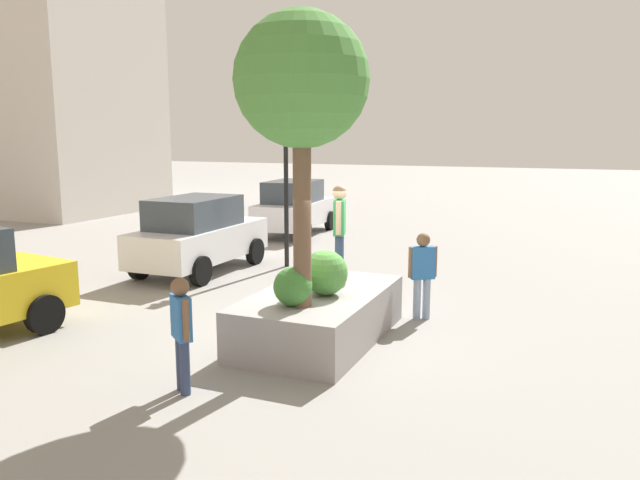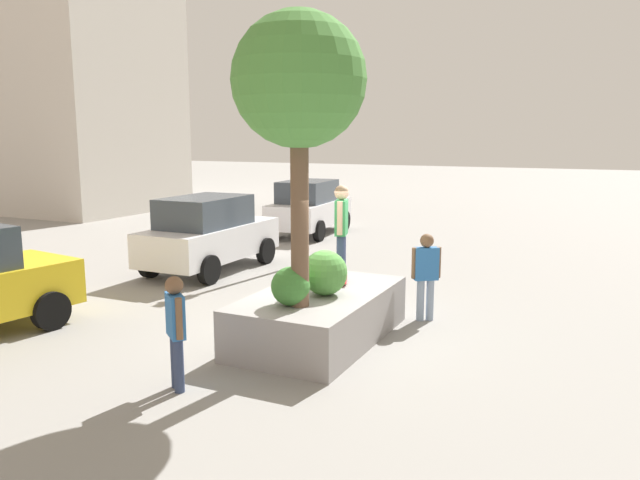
% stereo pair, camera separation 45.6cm
% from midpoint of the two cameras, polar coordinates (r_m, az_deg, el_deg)
% --- Properties ---
extents(ground_plane, '(120.00, 120.00, 0.00)m').
position_cam_midpoint_polar(ground_plane, '(11.02, -1.72, -8.67)').
color(ground_plane, gray).
extents(planter_ledge, '(3.48, 1.93, 0.83)m').
position_cam_midpoint_polar(planter_ledge, '(10.62, -1.24, -7.03)').
color(planter_ledge, gray).
rests_on(planter_ledge, ground).
extents(plaza_tree, '(2.02, 2.02, 4.45)m').
position_cam_midpoint_polar(plaza_tree, '(9.35, -3.16, 14.29)').
color(plaza_tree, brown).
rests_on(plaza_tree, planter_ledge).
extents(boxwood_shrub, '(0.61, 0.61, 0.61)m').
position_cam_midpoint_polar(boxwood_shrub, '(9.63, -3.89, -4.33)').
color(boxwood_shrub, '#3D7A33').
rests_on(boxwood_shrub, planter_ledge).
extents(hedge_clump, '(0.76, 0.76, 0.76)m').
position_cam_midpoint_polar(hedge_clump, '(10.24, -0.79, -3.05)').
color(hedge_clump, '#4C8C3D').
rests_on(hedge_clump, planter_ledge).
extents(skateboard, '(0.82, 0.49, 0.07)m').
position_cam_midpoint_polar(skateboard, '(11.21, 0.62, -3.62)').
color(skateboard, '#A51E1E').
rests_on(skateboard, planter_ledge).
extents(skateboarder, '(0.55, 0.31, 1.69)m').
position_cam_midpoint_polar(skateboarder, '(11.02, 0.63, 1.40)').
color(skateboarder, navy).
rests_on(skateboarder, skateboard).
extents(sedan_parked, '(4.17, 1.99, 1.93)m').
position_cam_midpoint_polar(sedan_parked, '(16.04, -11.99, 0.55)').
color(sedan_parked, white).
rests_on(sedan_parked, ground).
extents(police_car, '(4.22, 2.17, 1.91)m').
position_cam_midpoint_polar(police_car, '(21.73, -2.96, 3.06)').
color(police_car, white).
rests_on(police_car, ground).
extents(traffic_light_corner, '(0.29, 0.34, 4.62)m').
position_cam_midpoint_polar(traffic_light_corner, '(16.18, -4.04, 8.51)').
color(traffic_light_corner, black).
rests_on(traffic_light_corner, ground).
extents(bystander_watching, '(0.41, 0.45, 1.61)m').
position_cam_midpoint_polar(bystander_watching, '(8.60, -14.20, -7.81)').
color(bystander_watching, navy).
rests_on(bystander_watching, ground).
extents(pedestrian_crossing, '(0.40, 0.49, 1.66)m').
position_cam_midpoint_polar(pedestrian_crossing, '(11.76, 8.37, -2.75)').
color(pedestrian_crossing, '#8C9EB7').
rests_on(pedestrian_crossing, ground).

